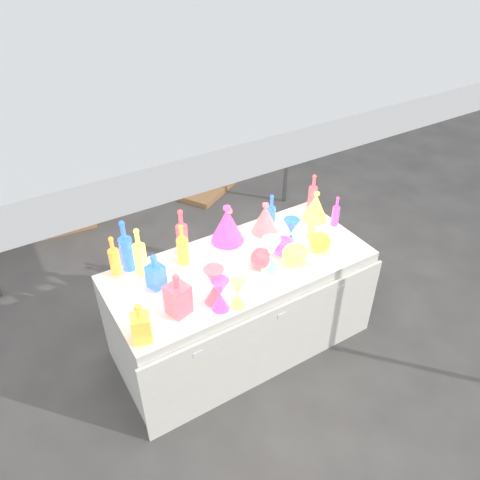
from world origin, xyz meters
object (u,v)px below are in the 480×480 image
display_table (241,305)px  bottle_0 (114,255)px  lampshade_0 (229,225)px  hourglass_0 (214,285)px  globe_0 (320,243)px  decanter_0 (140,322)px  cardboard_box_closed (62,207)px

display_table → bottle_0: bearing=154.1°
bottle_0 → lampshade_0: bearing=-4.9°
hourglass_0 → lampshade_0: bearing=51.7°
bottle_0 → globe_0: size_ratio=1.91×
display_table → decanter_0: bearing=-161.2°
cardboard_box_closed → globe_0: globe_0 is taller
hourglass_0 → globe_0: hourglass_0 is taller
display_table → hourglass_0: size_ratio=7.35×
cardboard_box_closed → hourglass_0: size_ratio=2.28×
display_table → decanter_0: decanter_0 is taller
cardboard_box_closed → hourglass_0: 2.66m
cardboard_box_closed → lampshade_0: size_ratio=2.23×
decanter_0 → hourglass_0: size_ratio=1.05×
cardboard_box_closed → lampshade_0: bearing=-62.3°
bottle_0 → lampshade_0: bottle_0 is taller
cardboard_box_closed → display_table: bearing=-66.5°
decanter_0 → hourglass_0: (0.49, 0.06, -0.01)m
hourglass_0 → lampshade_0: 0.65m
cardboard_box_closed → bottle_0: bottle_0 is taller
cardboard_box_closed → bottle_0: size_ratio=1.99×
display_table → globe_0: bearing=-14.6°
cardboard_box_closed → bottle_0: bearing=-84.3°
bottle_0 → hourglass_0: bottle_0 is taller
display_table → hourglass_0: (-0.32, -0.22, 0.50)m
lampshade_0 → globe_0: bearing=-31.9°
bottle_0 → decanter_0: bearing=-96.5°
decanter_0 → hourglass_0: bearing=23.9°
cardboard_box_closed → globe_0: 2.85m
display_table → decanter_0: 1.00m
decanter_0 → globe_0: (1.37, 0.13, -0.07)m
hourglass_0 → decanter_0: bearing=-173.2°
bottle_0 → globe_0: (1.30, -0.51, -0.08)m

